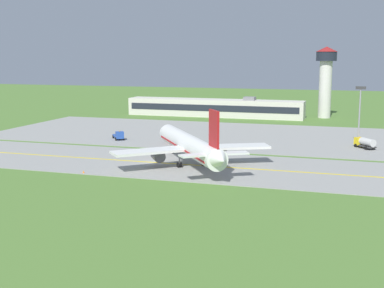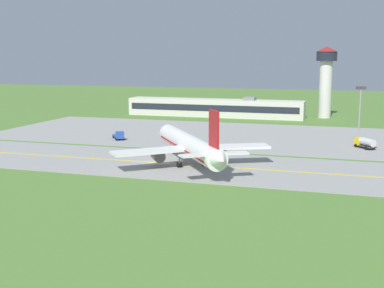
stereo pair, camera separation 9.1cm
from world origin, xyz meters
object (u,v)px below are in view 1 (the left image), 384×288
Objects in this scene: service_truck_fuel at (175,136)px; service_truck_catering at (365,142)px; control_tower at (326,75)px; airplane_lead at (190,145)px; apron_light_mast at (360,109)px; service_truck_baggage at (119,136)px.

service_truck_fuel is 46.59m from service_truck_catering.
service_truck_fuel is 0.25× the size of control_tower.
control_tower is at bearing 102.04° from service_truck_catering.
control_tower is (20.83, 92.96, 11.11)m from airplane_lead.
service_truck_catering is 0.24× the size of control_tower.
airplane_lead reaches higher than service_truck_fuel.
apron_light_mast is (32.47, 33.22, 5.19)m from airplane_lead.
apron_light_mast is (11.64, -59.73, -5.92)m from control_tower.
apron_light_mast is (60.15, 8.09, 8.14)m from service_truck_baggage.
control_tower is (-13.24, 62.06, 13.71)m from service_truck_catering.
service_truck_fuel is (-12.30, 26.32, -2.60)m from airplane_lead.
service_truck_fuel is at bearing 115.04° from airplane_lead.
service_truck_catering is (34.07, 30.90, -2.60)m from airplane_lead.
service_truck_catering is at bearing 5.64° from service_truck_fuel.
airplane_lead is 2.35× the size of apron_light_mast.
airplane_lead is 46.75m from apron_light_mast.
control_tower is at bearing 77.37° from airplane_lead.
control_tower reaches higher than service_truck_catering.
airplane_lead is 5.74× the size of service_truck_catering.
service_truck_baggage is at bearing -125.58° from control_tower.
control_tower is at bearing 101.03° from apron_light_mast.
airplane_lead is 5.58× the size of service_truck_fuel.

